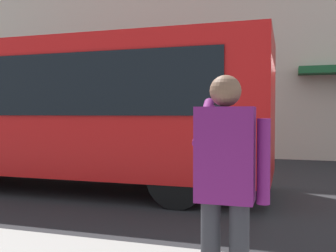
{
  "coord_description": "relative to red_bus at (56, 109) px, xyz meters",
  "views": [
    {
      "loc": [
        -0.91,
        7.41,
        1.58
      ],
      "look_at": [
        1.34,
        0.1,
        1.34
      ],
      "focal_mm": 40.91,
      "sensor_mm": 36.0,
      "label": 1
    }
  ],
  "objects": [
    {
      "name": "red_bus",
      "position": [
        0.0,
        0.0,
        0.0
      ],
      "size": [
        9.05,
        2.54,
        3.08
      ],
      "color": "red",
      "rests_on": "ground_plane"
    },
    {
      "name": "ground_plane",
      "position": [
        -3.82,
        -0.22,
        -1.68
      ],
      "size": [
        60.0,
        60.0,
        0.0
      ],
      "primitive_type": "plane",
      "color": "#232326"
    },
    {
      "name": "pedestrian_photographer",
      "position": [
        -4.34,
        4.53,
        -0.54
      ],
      "size": [
        0.53,
        0.52,
        1.7
      ],
      "color": "#2D2D33",
      "rests_on": "sidewalk_curb"
    }
  ]
}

